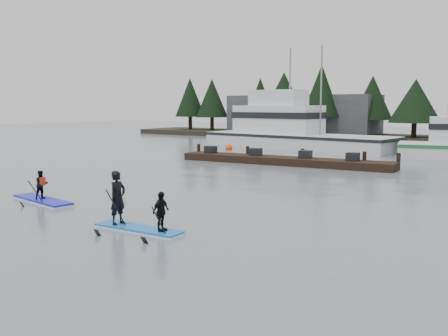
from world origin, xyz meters
The scene contains 9 objects.
ground centered at (0.00, 0.00, 0.00)m, with size 160.00×160.00×0.00m, color slate.
far_shore centered at (0.00, 42.00, 0.30)m, with size 70.00×8.00×0.60m, color #2D281E.
treeline centered at (0.00, 42.00, 0.00)m, with size 60.00×4.00×8.00m, color black, non-canonical shape.
waterfront_building centered at (-14.00, 44.00, 2.50)m, with size 18.00×6.00×5.00m, color #4C4C51.
fishing_boat_large centered at (-7.72, 28.47, 0.74)m, with size 17.81×6.80×9.83m.
floating_dock centered at (-2.72, 16.97, 0.24)m, with size 14.17×1.89×0.47m, color black.
buoy_a centered at (-11.41, 23.80, 0.00)m, with size 0.60×0.60×0.60m, color #F7410C.
paddleboard_solo centered at (-4.88, 0.35, 0.34)m, with size 3.48×1.37×1.75m.
paddleboard_duo centered at (1.33, -0.91, 0.64)m, with size 3.05×1.14×2.28m.
Camera 1 is at (11.89, -11.79, 3.80)m, focal length 40.00 mm.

